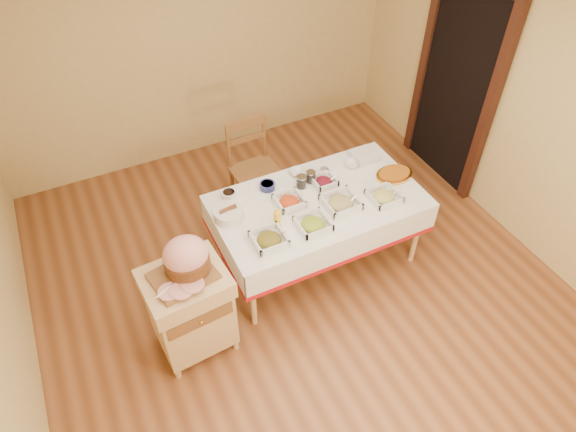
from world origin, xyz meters
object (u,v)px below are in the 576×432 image
(plate_stack, at_px, (364,156))
(ham_on_board, at_px, (186,259))
(dining_table, at_px, (318,214))
(preserve_jar_left, at_px, (301,182))
(bread_basket, at_px, (229,214))
(butcher_cart, at_px, (190,308))
(dining_chair, at_px, (254,168))
(brass_platter, at_px, (394,174))
(mustard_bottle, at_px, (277,218))
(preserve_jar_right, at_px, (311,177))

(plate_stack, bearing_deg, ham_on_board, -160.64)
(dining_table, distance_m, ham_on_board, 1.39)
(preserve_jar_left, bearing_deg, ham_on_board, -154.62)
(dining_table, xyz_separation_m, plate_stack, (0.67, 0.33, 0.19))
(bread_basket, bearing_deg, butcher_cart, -136.23)
(dining_chair, height_order, plate_stack, dining_chair)
(dining_chair, xyz_separation_m, brass_platter, (0.99, -0.94, 0.26))
(butcher_cart, height_order, dining_chair, dining_chair)
(plate_stack, distance_m, brass_platter, 0.36)
(preserve_jar_left, xyz_separation_m, brass_platter, (0.83, -0.24, -0.03))
(mustard_bottle, height_order, brass_platter, mustard_bottle)
(butcher_cart, height_order, mustard_bottle, mustard_bottle)
(dining_table, xyz_separation_m, preserve_jar_left, (-0.05, 0.22, 0.21))
(butcher_cart, bearing_deg, plate_stack, 19.88)
(preserve_jar_right, xyz_separation_m, brass_platter, (0.72, -0.27, -0.03))
(bread_basket, bearing_deg, ham_on_board, -135.74)
(preserve_jar_left, distance_m, plate_stack, 0.73)
(ham_on_board, bearing_deg, butcher_cart, -141.97)
(ham_on_board, bearing_deg, preserve_jar_right, 24.50)
(preserve_jar_left, height_order, plate_stack, preserve_jar_left)
(butcher_cart, bearing_deg, preserve_jar_right, 25.03)
(dining_table, height_order, brass_platter, brass_platter)
(dining_table, distance_m, bread_basket, 0.82)
(dining_chair, height_order, preserve_jar_left, dining_chair)
(butcher_cart, distance_m, plate_stack, 2.14)
(ham_on_board, relative_size, preserve_jar_left, 3.95)
(dining_chair, distance_m, plate_stack, 1.10)
(mustard_bottle, bearing_deg, bread_basket, 142.74)
(dining_table, relative_size, plate_stack, 8.19)
(dining_table, distance_m, brass_platter, 0.80)
(preserve_jar_right, bearing_deg, plate_stack, 7.04)
(dining_table, relative_size, dining_chair, 1.80)
(dining_table, height_order, bread_basket, bread_basket)
(dining_table, height_order, preserve_jar_right, preserve_jar_right)
(dining_chair, xyz_separation_m, preserve_jar_left, (0.16, -0.70, 0.29))
(ham_on_board, distance_m, preserve_jar_right, 1.48)
(butcher_cart, relative_size, dining_chair, 0.85)
(dining_table, distance_m, mustard_bottle, 0.53)
(dining_table, bearing_deg, mustard_bottle, -165.34)
(preserve_jar_left, height_order, preserve_jar_right, preserve_jar_left)
(dining_table, height_order, ham_on_board, ham_on_board)
(bread_basket, bearing_deg, preserve_jar_left, 7.29)
(butcher_cart, xyz_separation_m, brass_platter, (2.10, 0.38, 0.29))
(dining_chair, relative_size, brass_platter, 2.85)
(preserve_jar_right, bearing_deg, ham_on_board, -155.50)
(dining_table, xyz_separation_m, ham_on_board, (-1.28, -0.36, 0.40))
(dining_table, bearing_deg, dining_chair, 103.09)
(preserve_jar_left, relative_size, plate_stack, 0.53)
(mustard_bottle, height_order, plate_stack, mustard_bottle)
(plate_stack, bearing_deg, butcher_cart, -160.12)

